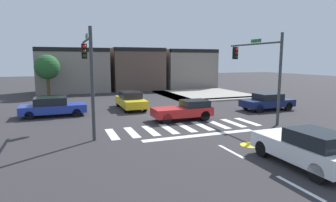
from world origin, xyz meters
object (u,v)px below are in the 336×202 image
Objects in this scene: traffic_signal_southwest at (88,64)px; car_red at (185,110)px; car_yellow at (131,100)px; traffic_signal_southeast at (258,62)px; car_white at (306,148)px; car_blue at (53,107)px; car_navy at (267,101)px; roadside_tree at (47,67)px.

traffic_signal_southwest is 1.42× the size of car_red.
traffic_signal_southeast is at bearing 45.53° from car_yellow.
traffic_signal_southwest reaches higher than car_yellow.
car_yellow is at bearing 11.90° from car_white.
car_yellow is at bearing 9.77° from car_blue.
traffic_signal_southwest is at bearing 8.95° from car_navy.
car_blue is at bearing -86.65° from roadside_tree.
car_navy is at bearing -33.89° from car_white.
car_white is at bearing -56.84° from car_blue.
traffic_signal_southwest is at bearing 88.66° from traffic_signal_southeast.
car_blue is (-2.15, 5.93, -3.25)m from traffic_signal_southwest.
car_navy is 11.56m from car_yellow.
traffic_signal_southwest is 7.36m from car_red.
car_yellow is 1.01× the size of car_blue.
car_yellow is 6.28m from car_blue.
traffic_signal_southeast is 22.88m from roadside_tree.
traffic_signal_southeast is 5.22m from car_navy.
traffic_signal_southeast reaches higher than car_blue.
car_yellow is (-2.46, 5.85, 0.04)m from car_red.
car_red is at bearing -60.44° from roadside_tree.
roadside_tree is at bearing 9.14° from traffic_signal_southwest.
car_white is (7.31, -8.54, -3.18)m from traffic_signal_southwest.
car_yellow is at bearing -57.06° from roadside_tree.
car_blue is (-13.59, 6.20, -3.29)m from traffic_signal_southeast.
traffic_signal_southwest is (-11.44, 0.27, -0.03)m from traffic_signal_southeast.
traffic_signal_southeast is 6.11m from car_red.
roadside_tree reaches higher than car_blue.
car_red is 19.10m from roadside_tree.
roadside_tree is (-0.68, 11.66, 2.65)m from car_blue.
traffic_signal_southwest reaches higher than roadside_tree.
car_blue is 11.98m from roadside_tree.
traffic_signal_southwest is 1.25× the size of car_blue.
car_yellow is 0.98× the size of roadside_tree.
traffic_signal_southeast is 10.87m from car_yellow.
car_navy is 8.18m from car_red.
traffic_signal_southeast is 11.44m from traffic_signal_southwest.
car_navy is 1.04× the size of car_white.
car_navy is at bearing -81.05° from traffic_signal_southwest.
car_blue is at bearing 19.90° from traffic_signal_southwest.
roadside_tree is (-2.83, 17.60, -0.60)m from traffic_signal_southwest.
car_white is (-7.28, -10.84, 0.06)m from car_navy.
car_blue is at bearing -12.25° from car_navy.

